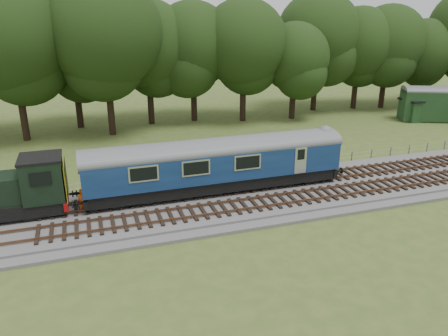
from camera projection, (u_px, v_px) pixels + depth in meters
name	position (u px, v px, depth m)	size (l,w,h in m)	color
ground	(291.00, 194.00, 31.38)	(120.00, 120.00, 0.00)	#3E5720
ballast	(291.00, 191.00, 31.32)	(70.00, 7.00, 0.35)	#4C4C4F
track_north	(283.00, 181.00, 32.49)	(67.20, 2.40, 0.21)	black
track_south	(302.00, 197.00, 29.81)	(67.20, 2.40, 0.21)	black
fence	(266.00, 173.00, 35.40)	(64.00, 0.12, 1.00)	#6B6054
tree_line	(206.00, 123.00, 51.01)	(70.00, 8.00, 18.00)	black
dmu_railcar	(216.00, 161.00, 30.21)	(18.05, 2.86, 3.88)	black
worker	(82.00, 201.00, 27.44)	(0.57, 0.38, 1.57)	#EB4E0C
shed	(415.00, 109.00, 51.74)	(3.18, 3.18, 2.52)	#18361A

